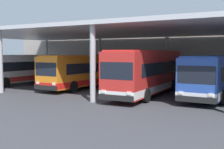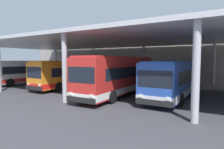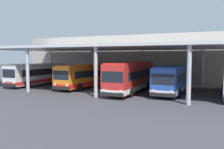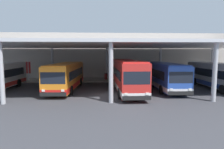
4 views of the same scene
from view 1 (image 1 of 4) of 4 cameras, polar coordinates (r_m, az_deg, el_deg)
name	(u,v)px [view 1 (image 1 of 4)]	position (r m, az deg, el deg)	size (l,w,h in m)	color
ground_plane	(111,97)	(21.71, -0.27, -4.56)	(200.00, 200.00, 0.00)	#3D3D42
platform_kerb	(162,82)	(32.38, 9.96, -1.51)	(42.00, 4.50, 0.18)	gray
station_building_facade	(171,48)	(35.30, 11.78, 5.25)	(48.00, 1.60, 7.93)	#ADA399
canopy_shelter	(140,32)	(26.45, 5.63, 8.51)	(40.00, 17.00, 5.55)	silver
bus_nearest_bay	(22,69)	(32.33, -17.78, 1.12)	(2.86, 10.57, 3.17)	white
bus_second_bay	(84,71)	(27.48, -5.60, 0.77)	(3.01, 10.62, 3.17)	orange
bus_middle_bay	(148,72)	(22.83, 7.20, 0.49)	(2.90, 11.38, 3.57)	red
bus_far_bay	(212,75)	(22.88, 19.55, -0.18)	(2.82, 10.56, 3.17)	#284CA8
bench_waiting	(195,78)	(31.38, 16.44, -0.76)	(1.80, 0.45, 0.92)	#383D47
trash_bin	(159,77)	(32.28, 9.51, -0.48)	(0.52, 0.52, 0.98)	maroon
banner_sign	(70,64)	(37.41, -8.53, 2.20)	(0.70, 0.12, 3.20)	#B2B2B7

